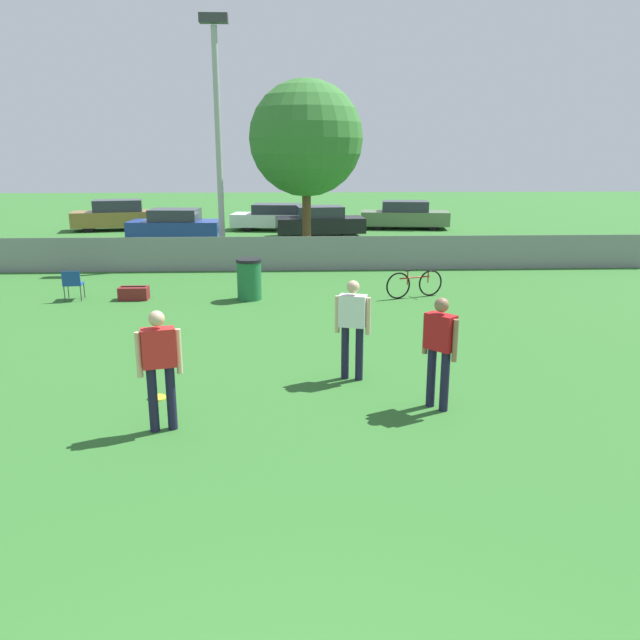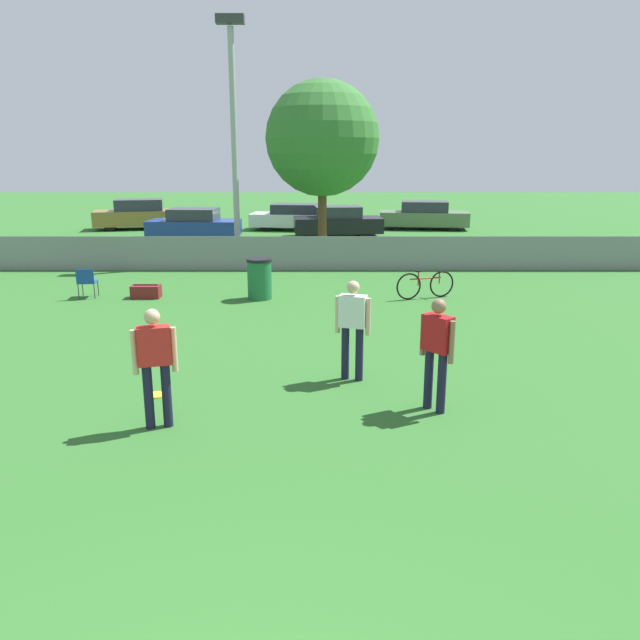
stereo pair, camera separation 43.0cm
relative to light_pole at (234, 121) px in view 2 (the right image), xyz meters
name	(u,v)px [view 2 (the right image)]	position (x,y,z in m)	size (l,w,h in m)	color
fence_backline	(301,253)	(2.22, -1.40, -4.15)	(24.24, 0.07, 1.21)	gray
light_pole	(234,121)	(0.00, 0.00, 0.00)	(0.90, 0.36, 7.91)	#9E9EA3
tree_near_pole	(323,139)	(2.93, 1.78, -0.52)	(4.09, 4.09, 6.24)	brown
player_defender_red	(437,346)	(4.52, -12.86, -3.72)	(0.45, 0.48, 1.69)	#191933
player_thrower_red	(155,359)	(0.61, -13.44, -3.72)	(0.58, 0.33, 1.69)	#191933
player_receiver_white	(353,323)	(3.38, -11.56, -3.72)	(0.57, 0.34, 1.69)	#191933
frisbee_disc	(157,395)	(0.27, -12.29, -4.69)	(0.28, 0.28, 0.03)	yellow
folding_chair_sideline	(87,281)	(-3.26, -5.43, -4.24)	(0.49, 0.49, 0.78)	#333338
bicycle_sideline	(426,285)	(5.59, -5.48, -4.34)	(1.59, 0.63, 0.75)	black
trash_bin	(260,279)	(1.27, -5.53, -4.17)	(0.66, 0.66, 1.06)	#1E6638
gear_bag_sideline	(146,291)	(-1.73, -5.42, -4.54)	(0.74, 0.41, 0.36)	maroon
parked_car_tan	(140,215)	(-6.18, 10.06, -4.00)	(4.66, 2.51, 1.48)	black
parked_car_blue	(194,225)	(-2.68, 6.00, -4.05)	(4.01, 1.98, 1.36)	black
parked_car_white	(296,217)	(1.64, 9.67, -4.08)	(4.59, 2.20, 1.28)	black
parked_car_dark	(338,222)	(3.65, 7.00, -4.03)	(4.07, 2.03, 1.38)	black
parked_car_olive	(424,216)	(8.05, 10.02, -4.04)	(4.54, 2.24, 1.38)	black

